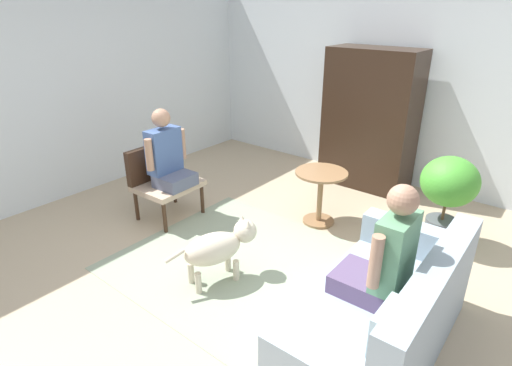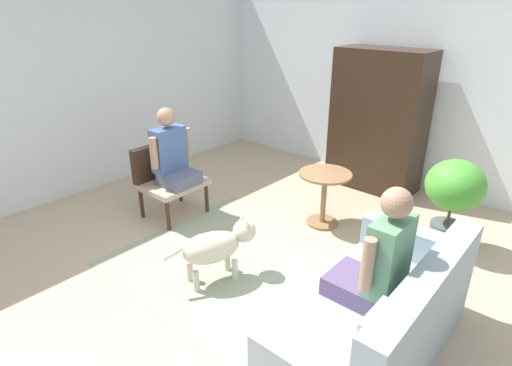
{
  "view_description": "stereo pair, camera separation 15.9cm",
  "coord_description": "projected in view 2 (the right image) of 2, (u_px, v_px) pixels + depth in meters",
  "views": [
    {
      "loc": [
        2.02,
        -2.48,
        2.31
      ],
      "look_at": [
        -0.12,
        0.16,
        0.84
      ],
      "focal_mm": 29.22,
      "sensor_mm": 36.0,
      "label": 1
    },
    {
      "loc": [
        2.14,
        -2.37,
        2.31
      ],
      "look_at": [
        -0.12,
        0.16,
        0.84
      ],
      "focal_mm": 29.22,
      "sensor_mm": 36.0,
      "label": 2
    }
  ],
  "objects": [
    {
      "name": "person_on_armchair",
      "position": [
        172.0,
        154.0,
        4.63
      ],
      "size": [
        0.43,
        0.55,
        0.86
      ],
      "color": "#4F556C"
    },
    {
      "name": "armoire_cabinet",
      "position": [
        378.0,
        121.0,
        5.37
      ],
      "size": [
        1.14,
        0.56,
        1.81
      ],
      "primitive_type": "cube",
      "color": "black",
      "rests_on": "ground"
    },
    {
      "name": "potted_plant",
      "position": [
        454.0,
        193.0,
        4.04
      ],
      "size": [
        0.55,
        0.55,
        0.94
      ],
      "color": "#4C5156",
      "rests_on": "ground"
    },
    {
      "name": "armchair",
      "position": [
        166.0,
        174.0,
        4.82
      ],
      "size": [
        0.6,
        0.7,
        0.82
      ],
      "color": "#382316",
      "rests_on": "ground"
    },
    {
      "name": "ground_plane",
      "position": [
        254.0,
        274.0,
        3.85
      ],
      "size": [
        7.09,
        7.09,
        0.0
      ],
      "primitive_type": "plane",
      "color": "tan"
    },
    {
      "name": "back_wall",
      "position": [
        410.0,
        81.0,
        5.36
      ],
      "size": [
        6.51,
        0.12,
        2.76
      ],
      "primitive_type": "cube",
      "color": "silver",
      "rests_on": "ground"
    },
    {
      "name": "person_on_couch",
      "position": [
        379.0,
        260.0,
        2.74
      ],
      "size": [
        0.49,
        0.53,
        0.88
      ],
      "color": "#574468"
    },
    {
      "name": "round_end_table",
      "position": [
        324.0,
        191.0,
        4.58
      ],
      "size": [
        0.57,
        0.57,
        0.62
      ],
      "color": "olive",
      "rests_on": "ground"
    },
    {
      "name": "left_wall",
      "position": [
        95.0,
        81.0,
        5.35
      ],
      "size": [
        0.12,
        6.49,
        2.76
      ],
      "primitive_type": "cube",
      "color": "silver",
      "rests_on": "ground"
    },
    {
      "name": "dog",
      "position": [
        217.0,
        246.0,
        3.67
      ],
      "size": [
        0.45,
        0.82,
        0.56
      ],
      "color": "beige",
      "rests_on": "ground"
    },
    {
      "name": "area_rug",
      "position": [
        261.0,
        272.0,
        3.88
      ],
      "size": [
        2.68,
        2.01,
        0.01
      ],
      "primitive_type": "cube",
      "color": "gray",
      "rests_on": "ground"
    },
    {
      "name": "couch",
      "position": [
        380.0,
        316.0,
        2.92
      ],
      "size": [
        0.89,
        1.64,
        0.83
      ],
      "color": "#8EA0AD",
      "rests_on": "ground"
    }
  ]
}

